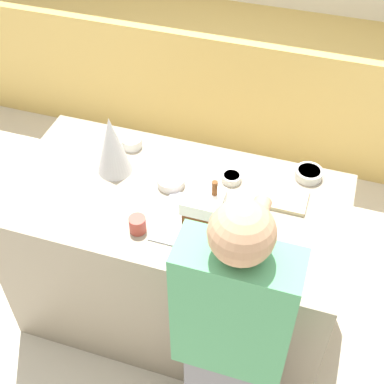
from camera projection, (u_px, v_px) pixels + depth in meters
name	position (u px, v px, depth m)	size (l,w,h in m)	color
ground_plane	(178.00, 309.00, 3.15)	(12.00, 12.00, 0.00)	beige
back_cabinet_block	(252.00, 82.00, 4.01)	(6.00, 0.60, 0.94)	tan
kitchen_island	(176.00, 260.00, 2.82)	(1.61, 0.83, 0.94)	gray
baking_tray	(203.00, 224.00, 2.36)	(0.40, 0.32, 0.01)	#B2B2BC
gingerbread_house	(203.00, 209.00, 2.29)	(0.17, 0.15, 0.24)	brown
decorative_tree	(112.00, 145.00, 2.51)	(0.17, 0.17, 0.31)	silver
candy_bowl_beside_tree	(132.00, 142.00, 2.73)	(0.10, 0.10, 0.05)	silver
candy_bowl_front_corner	(171.00, 181.00, 2.53)	(0.13, 0.13, 0.04)	white
candy_bowl_far_left	(232.00, 177.00, 2.55)	(0.09, 0.09, 0.04)	white
candy_bowl_near_tray_right	(309.00, 173.00, 2.57)	(0.13, 0.13, 0.04)	silver
cookbook	(284.00, 199.00, 2.47)	(0.21, 0.16, 0.02)	#CCB78C
mug	(138.00, 225.00, 2.31)	(0.07, 0.07, 0.08)	#B24238
person	(231.00, 346.00, 2.07)	(0.42, 0.53, 1.60)	slate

